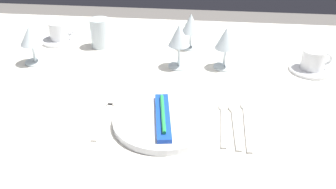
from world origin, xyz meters
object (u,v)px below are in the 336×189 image
object	(u,v)px
toothbrush_package	(163,116)
spoon_dessert	(235,120)
spoon_soup	(223,118)
coffee_cup_left	(60,31)
wine_glass_right	(226,40)
wine_glass_centre	(31,38)
wine_glass_left	(179,38)
coffee_cup_right	(314,59)
wine_glass_far	(191,25)
dinner_plate	(163,121)
fork_outer	(105,116)
drink_tumbler	(100,35)
spoon_tea	(246,119)

from	to	relation	value
toothbrush_package	spoon_dessert	world-z (taller)	toothbrush_package
toothbrush_package	spoon_soup	world-z (taller)	toothbrush_package
coffee_cup_left	wine_glass_right	xyz separation A→B (m)	(0.63, -0.16, 0.05)
wine_glass_centre	wine_glass_right	xyz separation A→B (m)	(0.65, 0.04, 0.01)
wine_glass_centre	wine_glass_right	world-z (taller)	wine_glass_right
wine_glass_left	coffee_cup_right	bearing A→B (deg)	2.33
toothbrush_package	wine_glass_left	world-z (taller)	wine_glass_left
wine_glass_right	wine_glass_far	xyz separation A→B (m)	(-0.12, 0.15, -0.01)
dinner_plate	spoon_soup	bearing A→B (deg)	15.11
fork_outer	wine_glass_far	size ratio (longest dim) A/B	1.53
toothbrush_package	drink_tumbler	bearing A→B (deg)	121.32
dinner_plate	coffee_cup_right	distance (m)	0.58
toothbrush_package	spoon_tea	xyz separation A→B (m)	(0.22, 0.04, -0.02)
spoon_dessert	wine_glass_centre	world-z (taller)	wine_glass_centre
toothbrush_package	spoon_tea	bearing A→B (deg)	11.50
dinner_plate	spoon_tea	xyz separation A→B (m)	(0.22, 0.04, -0.01)
dinner_plate	fork_outer	xyz separation A→B (m)	(-0.16, 0.02, -0.01)
dinner_plate	coffee_cup_right	bearing A→B (deg)	38.40
fork_outer	coffee_cup_left	bearing A→B (deg)	121.56
spoon_tea	dinner_plate	bearing A→B (deg)	-168.50
fork_outer	spoon_dessert	distance (m)	0.35
spoon_dessert	coffee_cup_right	bearing A→B (deg)	50.57
drink_tumbler	dinner_plate	bearing A→B (deg)	-58.68
coffee_cup_right	wine_glass_right	world-z (taller)	wine_glass_right
toothbrush_package	wine_glass_right	world-z (taller)	wine_glass_right
spoon_tea	coffee_cup_left	size ratio (longest dim) A/B	2.32
spoon_soup	spoon_dessert	size ratio (longest dim) A/B	0.99
drink_tumbler	coffee_cup_left	bearing A→B (deg)	169.19
spoon_tea	wine_glass_centre	distance (m)	0.76
dinner_plate	fork_outer	size ratio (longest dim) A/B	1.28
fork_outer	spoon_dessert	size ratio (longest dim) A/B	0.98
coffee_cup_left	wine_glass_left	size ratio (longest dim) A/B	0.65
spoon_soup	coffee_cup_right	bearing A→B (deg)	46.95
wine_glass_right	wine_glass_left	bearing A→B (deg)	-175.65
spoon_tea	wine_glass_right	size ratio (longest dim) A/B	1.60
spoon_soup	wine_glass_far	distance (m)	0.48
wine_glass_far	drink_tumbler	distance (m)	0.34
spoon_dessert	wine_glass_right	bearing A→B (deg)	94.31
spoon_tea	drink_tumbler	bearing A→B (deg)	139.49
wine_glass_far	drink_tumbler	size ratio (longest dim) A/B	1.24
spoon_tea	wine_glass_right	world-z (taller)	wine_glass_right
wine_glass_centre	spoon_dessert	bearing A→B (deg)	-22.73
fork_outer	wine_glass_far	xyz separation A→B (m)	(0.20, 0.48, 0.09)
spoon_dessert	dinner_plate	bearing A→B (deg)	-168.99
coffee_cup_left	wine_glass_left	distance (m)	0.51
fork_outer	toothbrush_package	bearing A→B (deg)	-6.95
spoon_soup	wine_glass_right	distance (m)	0.32
wine_glass_right	wine_glass_far	world-z (taller)	wine_glass_right
dinner_plate	coffee_cup_left	xyz separation A→B (m)	(-0.46, 0.51, 0.03)
dinner_plate	spoon_soup	size ratio (longest dim) A/B	1.27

